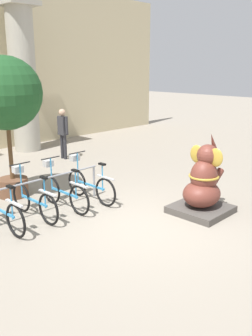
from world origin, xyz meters
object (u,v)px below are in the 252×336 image
(bicycle_1, at_px, (33,199))
(elephant_statue, at_px, (203,186))
(bicycle_2, at_px, (63,191))
(person_pedestrian, at_px, (63,129))
(potted_tree, at_px, (6,98))
(bicycle_3, at_px, (90,184))
(bicycle_0, at_px, (1,209))

(bicycle_1, bearing_deg, elephant_statue, -40.99)
(bicycle_2, bearing_deg, bicycle_1, 177.13)
(person_pedestrian, bearing_deg, bicycle_1, -133.67)
(elephant_statue, height_order, potted_tree, potted_tree)
(bicycle_3, bearing_deg, bicycle_0, 179.89)
(person_pedestrian, bearing_deg, bicycle_2, -126.69)
(bicycle_3, xyz_separation_m, elephant_statue, (1.21, -2.29, 0.18))
(bicycle_0, distance_m, person_pedestrian, 5.67)
(bicycle_1, xyz_separation_m, bicycle_2, (0.74, -0.04, 0.00))
(bicycle_3, bearing_deg, person_pedestrian, 61.48)
(bicycle_0, height_order, bicycle_2, same)
(bicycle_3, distance_m, person_pedestrian, 4.28)
(bicycle_0, bearing_deg, bicycle_2, 0.35)
(bicycle_0, xyz_separation_m, bicycle_2, (1.48, 0.01, 0.00))
(bicycle_1, bearing_deg, bicycle_0, -176.44)
(elephant_statue, bearing_deg, potted_tree, 120.75)
(elephant_statue, xyz_separation_m, person_pedestrian, (0.81, 6.01, 0.42))
(person_pedestrian, xyz_separation_m, potted_tree, (-3.11, -2.15, 1.34))
(bicycle_0, height_order, bicycle_3, same)
(bicycle_1, distance_m, potted_tree, 2.50)
(bicycle_3, bearing_deg, bicycle_2, 178.98)
(bicycle_0, relative_size, potted_tree, 0.51)
(person_pedestrian, bearing_deg, bicycle_0, -138.80)
(elephant_statue, bearing_deg, bicycle_2, 130.27)
(bicycle_1, bearing_deg, potted_tree, 75.41)
(person_pedestrian, height_order, potted_tree, potted_tree)
(bicycle_1, bearing_deg, person_pedestrian, 46.33)
(potted_tree, bearing_deg, bicycle_2, -77.49)
(bicycle_3, bearing_deg, potted_tree, 124.68)
(elephant_statue, relative_size, person_pedestrian, 1.03)
(bicycle_3, distance_m, elephant_statue, 2.59)
(bicycle_1, height_order, potted_tree, potted_tree)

